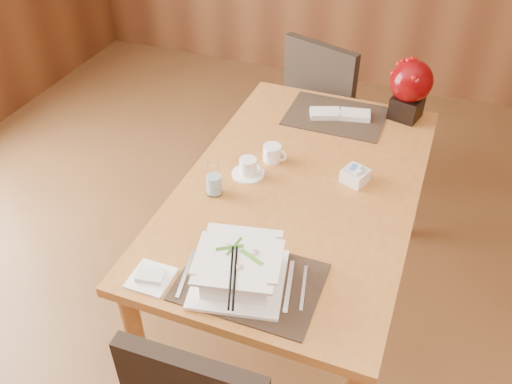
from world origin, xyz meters
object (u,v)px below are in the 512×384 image
at_px(water_glass, 214,178).
at_px(berry_decor, 410,86).
at_px(creamer_jug, 272,153).
at_px(coffee_cup, 248,168).
at_px(dining_table, 300,203).
at_px(sugar_caddy, 355,176).
at_px(far_chair, 328,108).
at_px(soup_setting, 239,269).
at_px(bread_plate, 151,278).

height_order(water_glass, berry_decor, berry_decor).
height_order(creamer_jug, berry_decor, berry_decor).
distance_m(coffee_cup, creamer_jug, 0.14).
distance_m(dining_table, water_glass, 0.38).
relative_size(sugar_caddy, far_chair, 0.10).
relative_size(soup_setting, sugar_caddy, 3.80).
relative_size(water_glass, berry_decor, 0.54).
distance_m(creamer_jug, berry_decor, 0.73).
bearing_deg(dining_table, soup_setting, -93.58).
bearing_deg(coffee_cup, creamer_jug, 66.66).
bearing_deg(berry_decor, far_chair, 143.89).
bearing_deg(coffee_cup, berry_decor, 52.45).
relative_size(creamer_jug, bread_plate, 0.74).
distance_m(water_glass, sugar_caddy, 0.56).
bearing_deg(sugar_caddy, berry_decor, 79.08).
bearing_deg(creamer_jug, bread_plate, -91.17).
xyz_separation_m(water_glass, bread_plate, (-0.01, -0.48, -0.07)).
xyz_separation_m(water_glass, far_chair, (0.16, 1.15, -0.29)).
xyz_separation_m(sugar_caddy, far_chair, (-0.33, 0.88, -0.24)).
xyz_separation_m(coffee_cup, sugar_caddy, (0.41, 0.11, -0.01)).
bearing_deg(far_chair, creamer_jug, 106.93).
bearing_deg(bread_plate, far_chair, 83.95).
xyz_separation_m(sugar_caddy, bread_plate, (-0.50, -0.74, -0.02)).
xyz_separation_m(dining_table, creamer_jug, (-0.16, 0.11, 0.13)).
relative_size(berry_decor, bread_plate, 2.12).
bearing_deg(sugar_caddy, coffee_cup, -164.97).
xyz_separation_m(coffee_cup, berry_decor, (0.52, 0.68, 0.13)).
bearing_deg(water_glass, coffee_cup, 63.34).
bearing_deg(creamer_jug, coffee_cup, -103.85).
distance_m(berry_decor, bread_plate, 1.45).
distance_m(soup_setting, sugar_caddy, 0.69).
bearing_deg(coffee_cup, far_chair, 85.12).
height_order(soup_setting, coffee_cup, soup_setting).
distance_m(coffee_cup, berry_decor, 0.86).
bearing_deg(far_chair, bread_plate, 102.80).
bearing_deg(soup_setting, creamer_jug, 88.93).
distance_m(soup_setting, creamer_jug, 0.68).
bearing_deg(soup_setting, far_chair, 81.90).
distance_m(dining_table, creamer_jug, 0.24).
bearing_deg(water_glass, creamer_jug, 64.82).
bearing_deg(dining_table, berry_decor, 65.30).
relative_size(sugar_caddy, berry_decor, 0.32).
height_order(creamer_jug, bread_plate, creamer_jug).
bearing_deg(coffee_cup, water_glass, -116.66).
bearing_deg(dining_table, coffee_cup, -175.32).
relative_size(dining_table, water_glass, 9.95).
height_order(dining_table, water_glass, water_glass).
bearing_deg(water_glass, far_chair, 81.92).
bearing_deg(sugar_caddy, bread_plate, -123.84).
relative_size(creamer_jug, sugar_caddy, 1.08).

